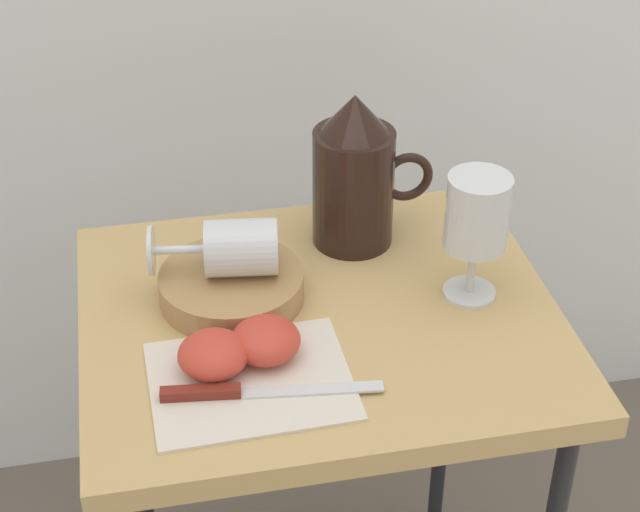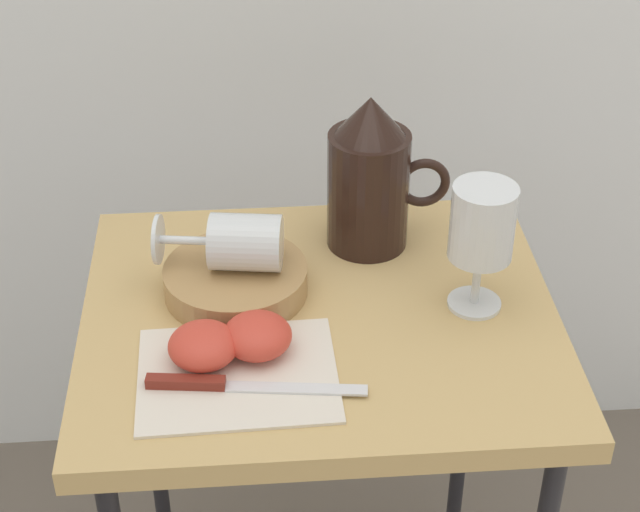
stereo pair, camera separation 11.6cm
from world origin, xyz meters
name	(u,v)px [view 1 (the left image)]	position (x,y,z in m)	size (l,w,h in m)	color
table	(320,356)	(0.00, 0.00, 0.60)	(0.56, 0.48, 0.67)	tan
linen_napkin	(251,381)	(-0.10, -0.11, 0.67)	(0.22, 0.17, 0.00)	silver
basket_tray	(232,286)	(-0.10, 0.05, 0.68)	(0.17, 0.17, 0.04)	#AD8451
pitcher	(354,184)	(0.07, 0.14, 0.75)	(0.16, 0.10, 0.21)	black
wine_glass_upright	(476,218)	(0.18, 0.00, 0.77)	(0.07, 0.07, 0.16)	silver
wine_glass_tipped_near	(237,248)	(-0.09, 0.05, 0.74)	(0.16, 0.08, 0.07)	silver
apple_half_left	(213,354)	(-0.13, -0.08, 0.69)	(0.08, 0.08, 0.04)	#CC3D2D
apple_half_right	(266,340)	(-0.07, -0.07, 0.69)	(0.08, 0.08, 0.04)	#CC3D2D
knife	(239,392)	(-0.11, -0.13, 0.68)	(0.24, 0.04, 0.01)	silver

